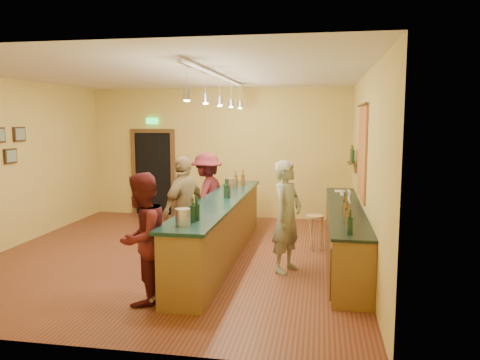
% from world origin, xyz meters
% --- Properties ---
extents(floor, '(7.00, 7.00, 0.00)m').
position_xyz_m(floor, '(0.00, 0.00, 0.00)').
color(floor, '#582719').
rests_on(floor, ground).
extents(ceiling, '(6.50, 7.00, 0.02)m').
position_xyz_m(ceiling, '(0.00, 0.00, 3.20)').
color(ceiling, silver).
rests_on(ceiling, wall_back).
extents(wall_back, '(6.50, 0.02, 3.20)m').
position_xyz_m(wall_back, '(0.00, 3.50, 1.60)').
color(wall_back, gold).
rests_on(wall_back, floor).
extents(wall_front, '(6.50, 0.02, 3.20)m').
position_xyz_m(wall_front, '(0.00, -3.50, 1.60)').
color(wall_front, gold).
rests_on(wall_front, floor).
extents(wall_left, '(0.02, 7.00, 3.20)m').
position_xyz_m(wall_left, '(-3.25, 0.00, 1.60)').
color(wall_left, gold).
rests_on(wall_left, floor).
extents(wall_right, '(0.02, 7.00, 3.20)m').
position_xyz_m(wall_right, '(3.25, 0.00, 1.60)').
color(wall_right, gold).
rests_on(wall_right, floor).
extents(doorway, '(1.15, 0.09, 2.48)m').
position_xyz_m(doorway, '(-1.70, 3.47, 1.13)').
color(doorway, black).
rests_on(doorway, wall_back).
extents(tapestry, '(0.03, 1.40, 1.60)m').
position_xyz_m(tapestry, '(3.23, 0.40, 1.85)').
color(tapestry, '#A52122').
rests_on(tapestry, wall_right).
extents(bottle_shelf, '(0.17, 0.55, 0.54)m').
position_xyz_m(bottle_shelf, '(3.17, 1.90, 1.67)').
color(bottle_shelf, '#4D2C17').
rests_on(bottle_shelf, wall_right).
extents(back_counter, '(0.60, 4.55, 1.27)m').
position_xyz_m(back_counter, '(2.97, 0.18, 0.49)').
color(back_counter, brown).
rests_on(back_counter, floor).
extents(tasting_bar, '(0.74, 5.10, 1.38)m').
position_xyz_m(tasting_bar, '(0.81, -0.00, 0.61)').
color(tasting_bar, brown).
rests_on(tasting_bar, floor).
extents(pendant_track, '(0.11, 4.60, 0.50)m').
position_xyz_m(pendant_track, '(0.81, -0.00, 2.98)').
color(pendant_track, silver).
rests_on(pendant_track, ceiling).
extents(bartender, '(0.66, 0.77, 1.79)m').
position_xyz_m(bartender, '(2.02, -0.57, 0.89)').
color(bartender, gray).
rests_on(bartender, floor).
extents(customer_a, '(0.79, 0.94, 1.74)m').
position_xyz_m(customer_a, '(0.23, -2.20, 0.87)').
color(customer_a, '#59191E').
rests_on(customer_a, floor).
extents(customer_b, '(0.78, 1.16, 1.83)m').
position_xyz_m(customer_b, '(0.26, -0.38, 0.91)').
color(customer_b, '#997A51').
rests_on(customer_b, floor).
extents(customer_c, '(0.90, 1.26, 1.77)m').
position_xyz_m(customer_c, '(0.26, 1.24, 0.89)').
color(customer_c, '#59191E').
rests_on(customer_c, floor).
extents(bar_stool, '(0.32, 0.32, 0.66)m').
position_xyz_m(bar_stool, '(2.45, 0.73, 0.52)').
color(bar_stool, '#A5814A').
rests_on(bar_stool, floor).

